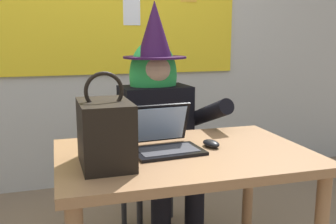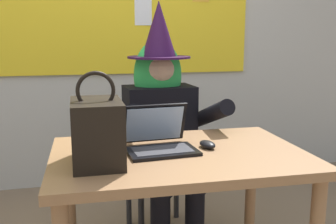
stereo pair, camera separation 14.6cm
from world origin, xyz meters
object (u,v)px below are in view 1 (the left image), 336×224
(chair_at_desk, at_px, (152,156))
(person_costumed, at_px, (158,115))
(handbag, at_px, (105,132))
(desk_main, at_px, (184,174))
(laptop, at_px, (164,140))
(computer_mouse, at_px, (211,144))

(chair_at_desk, distance_m, person_costumed, 0.32)
(person_costumed, height_order, handbag, person_costumed)
(desk_main, distance_m, person_costumed, 0.64)
(person_costumed, bearing_deg, handbag, -34.59)
(laptop, distance_m, handbag, 0.32)
(chair_at_desk, bearing_deg, person_costumed, 0.04)
(desk_main, xyz_separation_m, laptop, (-0.08, 0.05, 0.15))
(laptop, bearing_deg, chair_at_desk, 75.27)
(person_costumed, relative_size, handbag, 3.88)
(computer_mouse, bearing_deg, handbag, 179.86)
(desk_main, relative_size, person_costumed, 0.78)
(laptop, height_order, computer_mouse, laptop)
(handbag, bearing_deg, person_costumed, 58.77)
(desk_main, relative_size, computer_mouse, 11.03)
(person_costumed, height_order, laptop, person_costumed)
(chair_at_desk, distance_m, handbag, 0.99)
(person_costumed, height_order, computer_mouse, person_costumed)
(laptop, bearing_deg, desk_main, -37.81)
(person_costumed, xyz_separation_m, computer_mouse, (0.09, -0.59, -0.03))
(person_costumed, xyz_separation_m, handbag, (-0.42, -0.70, 0.09))
(desk_main, distance_m, computer_mouse, 0.19)
(handbag, bearing_deg, chair_at_desk, 63.26)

